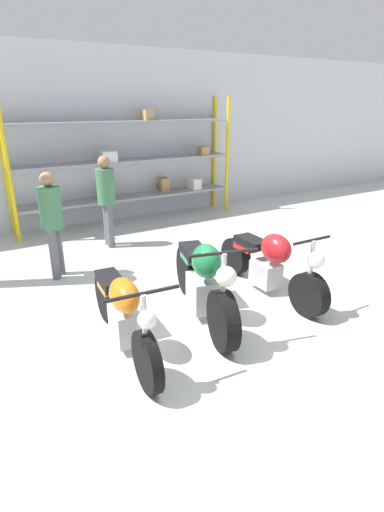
# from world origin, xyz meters

# --- Properties ---
(ground_plane) EXTENTS (30.00, 30.00, 0.00)m
(ground_plane) POSITION_xyz_m (0.00, 0.00, 0.00)
(ground_plane) COLOR silver
(back_wall) EXTENTS (30.00, 0.08, 3.60)m
(back_wall) POSITION_xyz_m (0.00, 4.94, 1.80)
(back_wall) COLOR silver
(back_wall) RESTS_ON ground_plane
(shelving_rack) EXTENTS (4.89, 0.63, 2.62)m
(shelving_rack) POSITION_xyz_m (0.93, 4.57, 1.30)
(shelving_rack) COLOR yellow
(shelving_rack) RESTS_ON ground_plane
(motorcycle_orange) EXTENTS (0.69, 2.06, 0.98)m
(motorcycle_orange) POSITION_xyz_m (-1.13, -0.08, 0.45)
(motorcycle_orange) COLOR black
(motorcycle_orange) RESTS_ON ground_plane
(motorcycle_green) EXTENTS (0.87, 2.07, 1.10)m
(motorcycle_green) POSITION_xyz_m (-0.02, 0.09, 0.47)
(motorcycle_green) COLOR black
(motorcycle_green) RESTS_ON ground_plane
(motorcycle_red) EXTENTS (0.58, 2.12, 1.00)m
(motorcycle_red) POSITION_xyz_m (1.13, 0.21, 0.44)
(motorcycle_red) COLOR black
(motorcycle_red) RESTS_ON ground_plane
(person_browsing) EXTENTS (0.34, 0.34, 1.64)m
(person_browsing) POSITION_xyz_m (-0.12, 3.22, 0.96)
(person_browsing) COLOR #595960
(person_browsing) RESTS_ON ground_plane
(person_near_rack) EXTENTS (0.44, 0.44, 1.60)m
(person_near_rack) POSITION_xyz_m (-1.28, 2.26, 0.93)
(person_near_rack) COLOR #595960
(person_near_rack) RESTS_ON ground_plane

